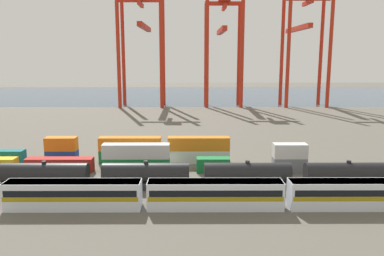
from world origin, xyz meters
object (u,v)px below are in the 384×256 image
freight_tank_row (247,175)px  shipping_container_8 (62,157)px  passenger_train (215,193)px  shipping_container_1 (60,165)px  gantry_crane_central (223,40)px  gantry_crane_east (304,37)px  gantry_crane_west (142,37)px  shipping_container_2 (136,165)px

freight_tank_row → shipping_container_8: size_ratio=12.93×
freight_tank_row → shipping_container_8: freight_tank_row is taller
passenger_train → freight_tank_row: (5.65, 8.38, -0.00)m
freight_tank_row → shipping_container_1: size_ratio=6.46×
gantry_crane_central → passenger_train: bearing=-95.2°
gantry_crane_east → gantry_crane_central: bearing=-179.4°
shipping_container_8 → gantry_crane_west: bearing=86.9°
freight_tank_row → shipping_container_2: 20.95m
shipping_container_8 → gantry_crane_west: gantry_crane_west is taller
gantry_crane_east → gantry_crane_west: bearing=180.0°
gantry_crane_central → shipping_container_1: bearing=-110.9°
gantry_crane_west → gantry_crane_east: (68.71, -0.06, 0.09)m
passenger_train → gantry_crane_west: (-23.70, 117.21, 26.75)m
gantry_crane_east → freight_tank_row: bearing=-109.9°
freight_tank_row → gantry_crane_east: bearing=70.1°
passenger_train → gantry_crane_west: size_ratio=1.21×
gantry_crane_central → gantry_crane_east: size_ratio=0.96×
shipping_container_1 → gantry_crane_central: gantry_crane_central is taller
shipping_container_1 → gantry_crane_east: size_ratio=0.25×
shipping_container_8 → gantry_crane_east: bearing=51.8°
gantry_crane_west → gantry_crane_central: bearing=-0.7°
passenger_train → gantry_crane_west: 122.54m
freight_tank_row → shipping_container_2: (-18.89, 9.02, -0.84)m
freight_tank_row → gantry_crane_west: gantry_crane_west is taller
gantry_crane_west → gantry_crane_east: 68.71m
shipping_container_1 → shipping_container_2: bearing=0.0°
freight_tank_row → gantry_crane_east: gantry_crane_east is taller
shipping_container_2 → gantry_crane_east: 118.78m
shipping_container_8 → gantry_crane_east: (73.78, 93.69, 27.69)m
gantry_crane_central → gantry_crane_east: bearing=0.6°
shipping_container_8 → freight_tank_row: bearing=-23.7°
passenger_train → shipping_container_8: size_ratio=9.56×
gantry_crane_central → gantry_crane_east: 34.38m
passenger_train → gantry_crane_west: gantry_crane_west is taller
shipping_container_2 → gantry_crane_west: bearing=96.0°
shipping_container_8 → gantry_crane_east: gantry_crane_east is taller
shipping_container_1 → shipping_container_2: size_ratio=1.00×
freight_tank_row → shipping_container_1: 34.09m
freight_tank_row → gantry_crane_west: (-29.36, 108.83, 26.75)m
passenger_train → shipping_container_8: 37.14m
gantry_crane_east → shipping_container_8: bearing=-128.2°
shipping_container_2 → gantry_crane_east: size_ratio=0.25×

